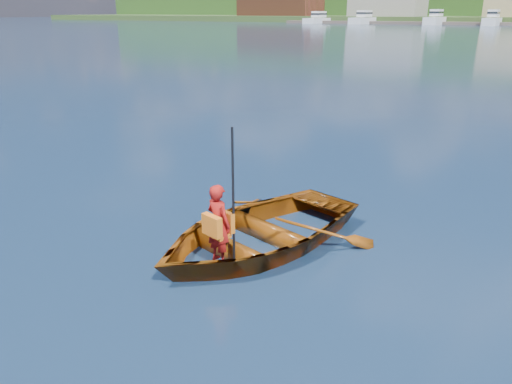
% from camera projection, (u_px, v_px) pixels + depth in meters
% --- Properties ---
extents(ground, '(600.00, 600.00, 0.00)m').
position_uv_depth(ground, '(253.00, 260.00, 7.48)').
color(ground, '#0D2742').
rests_on(ground, ground).
extents(rowboat, '(3.63, 4.42, 0.80)m').
position_uv_depth(rowboat, '(257.00, 231.00, 7.87)').
color(rowboat, brown).
rests_on(rowboat, ground).
extents(child_paddler, '(0.49, 0.41, 1.98)m').
position_uv_depth(child_paddler, '(219.00, 224.00, 7.02)').
color(child_paddler, '#AD1714').
rests_on(child_paddler, ground).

